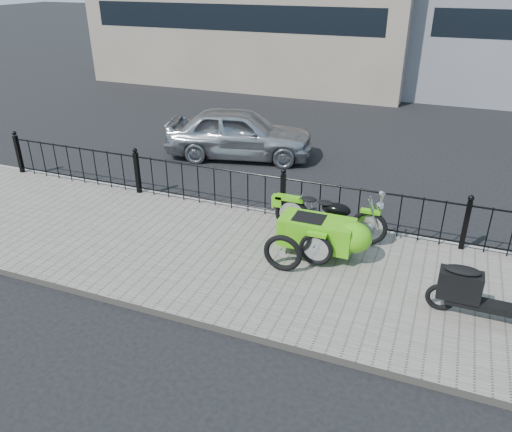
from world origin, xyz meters
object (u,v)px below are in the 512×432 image
at_px(motorcycle_sidecar, 328,230).
at_px(scooter, 479,292).
at_px(sedan_car, 240,133).
at_px(spare_tire, 283,253).

distance_m(motorcycle_sidecar, scooter, 2.69).
bearing_deg(scooter, motorcycle_sidecar, 157.95).
relative_size(motorcycle_sidecar, scooter, 1.36).
relative_size(scooter, sedan_car, 0.41).
relative_size(scooter, spare_tire, 2.45).
bearing_deg(sedan_car, scooter, -144.53).
bearing_deg(spare_tire, motorcycle_sidecar, 56.27).
distance_m(spare_tire, sedan_car, 6.16).
relative_size(motorcycle_sidecar, sedan_car, 0.56).
bearing_deg(motorcycle_sidecar, sedan_car, 129.17).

